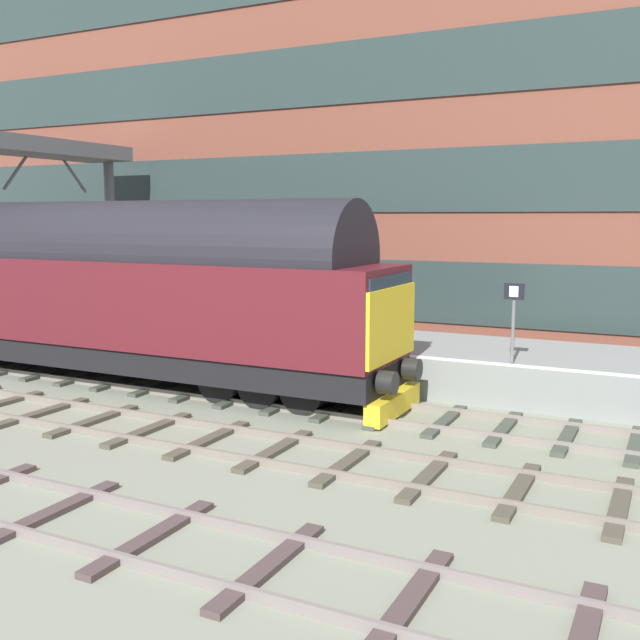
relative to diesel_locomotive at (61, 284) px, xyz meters
name	(u,v)px	position (x,y,z in m)	size (l,w,h in m)	color
ground_plane	(291,403)	(0.00, -7.07, -2.49)	(140.00, 140.00, 0.00)	gray
track_main	(291,401)	(0.00, -7.07, -2.43)	(2.50, 60.00, 0.15)	gray
track_adjacent_west	(209,439)	(-3.28, -7.07, -2.43)	(2.50, 60.00, 0.15)	gray
track_adjacent_far_west	(52,512)	(-7.15, -7.07, -2.43)	(2.50, 60.00, 0.15)	gray
station_platform	(354,356)	(3.60, -7.07, -1.99)	(4.00, 44.00, 1.01)	gray
station_building	(289,96)	(10.09, -1.47, 6.23)	(4.61, 31.29, 17.44)	brown
diesel_locomotive	(61,284)	(0.00, 0.00, 0.00)	(2.74, 19.47, 4.68)	black
platform_number_sign	(514,310)	(1.98, -11.67, -0.27)	(0.10, 0.44, 1.81)	slate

